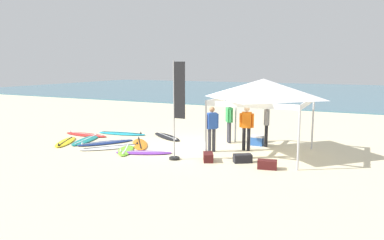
{
  "coord_description": "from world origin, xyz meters",
  "views": [
    {
      "loc": [
        5.86,
        -12.73,
        3.26
      ],
      "look_at": [
        -0.51,
        0.39,
        1.0
      ],
      "focal_mm": 33.69,
      "sensor_mm": 36.0,
      "label": 1
    }
  ],
  "objects_px": {
    "surfboard_black": "(167,137)",
    "surfboard_white": "(112,147)",
    "surfboard_red": "(86,135)",
    "person_orange": "(247,125)",
    "surfboard_teal": "(86,140)",
    "gear_bag_by_pole": "(208,157)",
    "surfboard_yellow": "(66,142)",
    "canopy_tent": "(263,89)",
    "person_green": "(229,119)",
    "surfboard_navy": "(106,143)",
    "surfboard_cyan": "(122,133)",
    "gear_bag_on_sand": "(243,158)",
    "cooler_box": "(257,140)",
    "surfboard_orange": "(140,144)",
    "person_blue": "(212,126)",
    "surfboard_purple": "(143,152)",
    "person_grey": "(267,122)",
    "gear_bag_near_tent": "(267,164)",
    "banner_flag": "(177,115)",
    "surfboard_lime": "(126,149)"
  },
  "relations": [
    {
      "from": "surfboard_orange",
      "to": "person_green",
      "type": "relative_size",
      "value": 1.21
    },
    {
      "from": "person_orange",
      "to": "person_blue",
      "type": "distance_m",
      "value": 1.35
    },
    {
      "from": "surfboard_red",
      "to": "surfboard_navy",
      "type": "height_order",
      "value": "same"
    },
    {
      "from": "surfboard_navy",
      "to": "person_blue",
      "type": "bearing_deg",
      "value": 7.92
    },
    {
      "from": "surfboard_red",
      "to": "gear_bag_by_pole",
      "type": "xyz_separation_m",
      "value": [
        6.9,
        -1.65,
        0.1
      ]
    },
    {
      "from": "surfboard_navy",
      "to": "surfboard_teal",
      "type": "relative_size",
      "value": 0.94
    },
    {
      "from": "surfboard_cyan",
      "to": "surfboard_lime",
      "type": "height_order",
      "value": "same"
    },
    {
      "from": "surfboard_teal",
      "to": "gear_bag_on_sand",
      "type": "height_order",
      "value": "gear_bag_on_sand"
    },
    {
      "from": "surfboard_red",
      "to": "person_orange",
      "type": "bearing_deg",
      "value": 3.06
    },
    {
      "from": "surfboard_navy",
      "to": "person_grey",
      "type": "relative_size",
      "value": 1.33
    },
    {
      "from": "surfboard_black",
      "to": "gear_bag_near_tent",
      "type": "distance_m",
      "value": 6.06
    },
    {
      "from": "person_green",
      "to": "surfboard_navy",
      "type": "bearing_deg",
      "value": -152.23
    },
    {
      "from": "surfboard_teal",
      "to": "surfboard_white",
      "type": "relative_size",
      "value": 1.04
    },
    {
      "from": "surfboard_teal",
      "to": "cooler_box",
      "type": "xyz_separation_m",
      "value": [
        6.9,
        2.34,
        0.16
      ]
    },
    {
      "from": "surfboard_yellow",
      "to": "person_orange",
      "type": "relative_size",
      "value": 1.22
    },
    {
      "from": "cooler_box",
      "to": "surfboard_lime",
      "type": "bearing_deg",
      "value": -144.39
    },
    {
      "from": "surfboard_white",
      "to": "gear_bag_on_sand",
      "type": "distance_m",
      "value": 5.3
    },
    {
      "from": "surfboard_navy",
      "to": "banner_flag",
      "type": "xyz_separation_m",
      "value": [
        3.91,
        -0.98,
        1.54
      ]
    },
    {
      "from": "surfboard_navy",
      "to": "surfboard_purple",
      "type": "distance_m",
      "value": 2.48
    },
    {
      "from": "surfboard_lime",
      "to": "person_green",
      "type": "height_order",
      "value": "person_green"
    },
    {
      "from": "banner_flag",
      "to": "gear_bag_near_tent",
      "type": "height_order",
      "value": "banner_flag"
    },
    {
      "from": "gear_bag_on_sand",
      "to": "cooler_box",
      "type": "distance_m",
      "value": 2.76
    },
    {
      "from": "surfboard_cyan",
      "to": "gear_bag_by_pole",
      "type": "xyz_separation_m",
      "value": [
        5.57,
        -2.62,
        0.1
      ]
    },
    {
      "from": "surfboard_navy",
      "to": "gear_bag_on_sand",
      "type": "xyz_separation_m",
      "value": [
        6.04,
        -0.31,
        0.1
      ]
    },
    {
      "from": "surfboard_cyan",
      "to": "person_orange",
      "type": "xyz_separation_m",
      "value": [
        6.26,
        -0.56,
        0.95
      ]
    },
    {
      "from": "person_orange",
      "to": "gear_bag_by_pole",
      "type": "relative_size",
      "value": 2.85
    },
    {
      "from": "surfboard_red",
      "to": "surfboard_teal",
      "type": "height_order",
      "value": "same"
    },
    {
      "from": "surfboard_navy",
      "to": "gear_bag_on_sand",
      "type": "distance_m",
      "value": 6.05
    },
    {
      "from": "person_green",
      "to": "surfboard_white",
      "type": "bearing_deg",
      "value": -142.43
    },
    {
      "from": "gear_bag_by_pole",
      "to": "surfboard_black",
      "type": "bearing_deg",
      "value": 138.66
    },
    {
      "from": "surfboard_yellow",
      "to": "person_orange",
      "type": "xyz_separation_m",
      "value": [
        7.24,
        2.01,
        0.95
      ]
    },
    {
      "from": "surfboard_red",
      "to": "canopy_tent",
      "type": "bearing_deg",
      "value": 1.03
    },
    {
      "from": "surfboard_black",
      "to": "gear_bag_by_pole",
      "type": "xyz_separation_m",
      "value": [
        3.28,
        -2.89,
        0.1
      ]
    },
    {
      "from": "surfboard_white",
      "to": "gear_bag_by_pole",
      "type": "bearing_deg",
      "value": -1.83
    },
    {
      "from": "canopy_tent",
      "to": "surfboard_purple",
      "type": "xyz_separation_m",
      "value": [
        -3.94,
        -1.87,
        -2.35
      ]
    },
    {
      "from": "surfboard_navy",
      "to": "cooler_box",
      "type": "relative_size",
      "value": 4.56
    },
    {
      "from": "person_blue",
      "to": "surfboard_white",
      "type": "bearing_deg",
      "value": -162.89
    },
    {
      "from": "surfboard_orange",
      "to": "person_orange",
      "type": "distance_m",
      "value": 4.41
    },
    {
      "from": "surfboard_red",
      "to": "person_green",
      "type": "height_order",
      "value": "person_green"
    },
    {
      "from": "canopy_tent",
      "to": "person_orange",
      "type": "distance_m",
      "value": 1.57
    },
    {
      "from": "canopy_tent",
      "to": "cooler_box",
      "type": "bearing_deg",
      "value": 112.09
    },
    {
      "from": "surfboard_orange",
      "to": "person_grey",
      "type": "height_order",
      "value": "person_grey"
    },
    {
      "from": "person_orange",
      "to": "surfboard_yellow",
      "type": "bearing_deg",
      "value": -164.47
    },
    {
      "from": "surfboard_white",
      "to": "gear_bag_on_sand",
      "type": "bearing_deg",
      "value": 2.37
    },
    {
      "from": "surfboard_teal",
      "to": "person_grey",
      "type": "height_order",
      "value": "person_grey"
    },
    {
      "from": "surfboard_black",
      "to": "surfboard_cyan",
      "type": "bearing_deg",
      "value": -173.34
    },
    {
      "from": "surfboard_yellow",
      "to": "gear_bag_by_pole",
      "type": "distance_m",
      "value": 6.55
    },
    {
      "from": "surfboard_black",
      "to": "surfboard_white",
      "type": "bearing_deg",
      "value": -108.41
    },
    {
      "from": "person_orange",
      "to": "surfboard_red",
      "type": "bearing_deg",
      "value": -176.94
    },
    {
      "from": "surfboard_yellow",
      "to": "banner_flag",
      "type": "bearing_deg",
      "value": -3.67
    }
  ]
}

